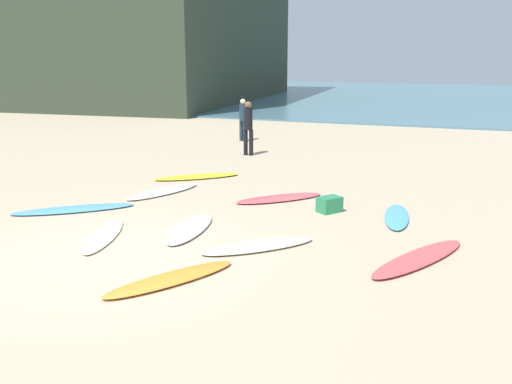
# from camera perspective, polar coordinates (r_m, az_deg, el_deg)

# --- Properties ---
(ground_plane) EXTENTS (120.00, 120.00, 0.00)m
(ground_plane) POSITION_cam_1_polar(r_m,az_deg,el_deg) (9.80, -14.60, -6.23)
(ground_plane) COLOR tan
(ocean_water) EXTENTS (120.00, 40.00, 0.08)m
(ocean_water) POSITION_cam_1_polar(r_m,az_deg,el_deg) (47.34, 14.42, 9.48)
(ocean_water) COLOR slate
(ocean_water) RESTS_ON ground_plane
(surfboard_0) EXTENTS (0.70, 1.97, 0.08)m
(surfboard_0) POSITION_cam_1_polar(r_m,az_deg,el_deg) (11.88, 14.19, -2.46)
(surfboard_0) COLOR #4F9FDE
(surfboard_0) RESTS_ON ground_plane
(surfboard_1) EXTENTS (1.95, 1.95, 0.08)m
(surfboard_1) POSITION_cam_1_polar(r_m,az_deg,el_deg) (13.01, 2.41, -0.63)
(surfboard_1) COLOR #D2545A
(surfboard_1) RESTS_ON ground_plane
(surfboard_2) EXTENTS (1.16, 2.12, 0.06)m
(surfboard_2) POSITION_cam_1_polar(r_m,az_deg,el_deg) (10.74, -15.32, -4.32)
(surfboard_2) COLOR #F4EACE
(surfboard_2) RESTS_ON ground_plane
(surfboard_3) EXTENTS (1.28, 2.27, 0.08)m
(surfboard_3) POSITION_cam_1_polar(r_m,az_deg,el_deg) (13.82, -9.48, 0.07)
(surfboard_3) COLOR white
(surfboard_3) RESTS_ON ground_plane
(surfboard_4) EXTENTS (0.89, 2.13, 0.08)m
(surfboard_4) POSITION_cam_1_polar(r_m,az_deg,el_deg) (10.83, -6.75, -3.69)
(surfboard_4) COLOR white
(surfboard_4) RESTS_ON ground_plane
(surfboard_5) EXTENTS (2.17, 1.95, 0.09)m
(surfboard_5) POSITION_cam_1_polar(r_m,az_deg,el_deg) (15.36, -6.05, 1.58)
(surfboard_5) COLOR yellow
(surfboard_5) RESTS_ON ground_plane
(surfboard_6) EXTENTS (1.91, 1.88, 0.08)m
(surfboard_6) POSITION_cam_1_polar(r_m,az_deg,el_deg) (9.80, 0.25, -5.51)
(surfboard_6) COLOR silver
(surfboard_6) RESTS_ON ground_plane
(surfboard_7) EXTENTS (1.52, 2.17, 0.08)m
(surfboard_7) POSITION_cam_1_polar(r_m,az_deg,el_deg) (8.52, -8.68, -8.74)
(surfboard_7) COLOR orange
(surfboard_7) RESTS_ON ground_plane
(surfboard_8) EXTENTS (2.33, 2.06, 0.07)m
(surfboard_8) POSITION_cam_1_polar(r_m,az_deg,el_deg) (12.72, -18.14, -1.67)
(surfboard_8) COLOR #4F94D2
(surfboard_8) RESTS_ON ground_plane
(surfboard_9) EXTENTS (1.60, 2.54, 0.09)m
(surfboard_9) POSITION_cam_1_polar(r_m,az_deg,el_deg) (9.60, 16.33, -6.49)
(surfboard_9) COLOR #E04E50
(surfboard_9) RESTS_ON ground_plane
(beachgoer_near) EXTENTS (0.37, 0.37, 1.64)m
(beachgoer_near) POSITION_cam_1_polar(r_m,az_deg,el_deg) (21.82, -1.34, 7.58)
(beachgoer_near) COLOR #1E3342
(beachgoer_near) RESTS_ON ground_plane
(beachgoer_mid) EXTENTS (0.34, 0.29, 1.79)m
(beachgoer_mid) POSITION_cam_1_polar(r_m,az_deg,el_deg) (18.68, -0.79, 6.83)
(beachgoer_mid) COLOR black
(beachgoer_mid) RESTS_ON ground_plane
(beach_cooler) EXTENTS (0.56, 0.60, 0.33)m
(beach_cooler) POSITION_cam_1_polar(r_m,az_deg,el_deg) (12.07, 7.51, -1.27)
(beach_cooler) COLOR #287F51
(beach_cooler) RESTS_ON ground_plane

